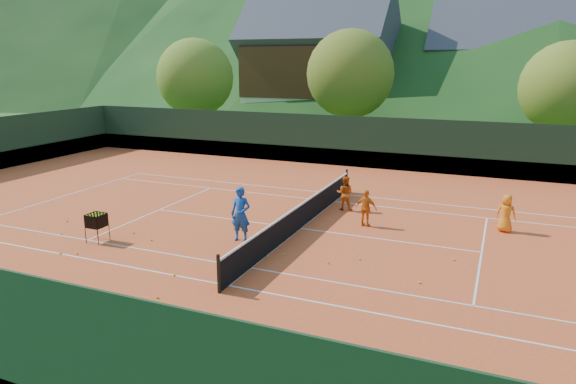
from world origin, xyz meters
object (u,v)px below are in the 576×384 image
at_px(student_b, 366,208).
at_px(student_c, 506,213).
at_px(student_a, 345,193).
at_px(chalet_left, 319,66).
at_px(chalet_mid, 501,74).
at_px(coach, 241,214).
at_px(ball_hopper, 96,221).
at_px(tennis_net, 300,216).

relative_size(student_b, student_c, 1.01).
relative_size(student_a, chalet_left, 0.10).
bearing_deg(chalet_mid, coach, -101.61).
xyz_separation_m(coach, chalet_mid, (7.41, 36.06, 4.01)).
bearing_deg(student_a, student_b, 120.23).
bearing_deg(ball_hopper, student_a, 46.48).
xyz_separation_m(coach, tennis_net, (1.41, 2.06, -0.46)).
relative_size(coach, student_a, 1.33).
bearing_deg(tennis_net, student_a, 75.23).
relative_size(student_b, chalet_mid, 0.11).
bearing_deg(chalet_left, coach, -75.00).
height_order(coach, student_a, coach).
xyz_separation_m(student_b, chalet_mid, (3.82, 32.78, 4.26)).
bearing_deg(coach, chalet_left, 99.93).
relative_size(student_c, chalet_left, 0.10).
bearing_deg(coach, student_a, 61.47).
bearing_deg(coach, ball_hopper, -161.12).
bearing_deg(chalet_mid, tennis_net, -100.01).
bearing_deg(student_c, coach, 37.60).
distance_m(coach, student_b, 4.87).
bearing_deg(coach, student_c, 23.67).
height_order(student_c, chalet_left, chalet_left).
relative_size(coach, student_b, 1.37).
distance_m(student_b, tennis_net, 2.51).
distance_m(student_c, chalet_mid, 31.73).
xyz_separation_m(student_b, ball_hopper, (-8.13, -5.30, 0.04)).
distance_m(tennis_net, ball_hopper, 7.22).
bearing_deg(student_c, student_b, 24.39).
height_order(tennis_net, chalet_mid, chalet_mid).
distance_m(student_c, ball_hopper, 14.61).
distance_m(coach, ball_hopper, 4.98).
xyz_separation_m(coach, ball_hopper, (-4.54, -2.02, -0.22)).
relative_size(student_a, ball_hopper, 1.44).
height_order(student_b, chalet_mid, chalet_mid).
bearing_deg(ball_hopper, student_c, 27.11).
distance_m(student_a, chalet_left, 29.46).
bearing_deg(student_c, student_a, 4.70).
xyz_separation_m(tennis_net, ball_hopper, (-5.96, -4.08, 0.25)).
xyz_separation_m(coach, student_b, (3.59, 3.29, -0.26)).
bearing_deg(chalet_left, tennis_net, -71.57).
bearing_deg(coach, chalet_mid, 73.32).
xyz_separation_m(coach, chalet_left, (-8.59, 32.06, 4.66)).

